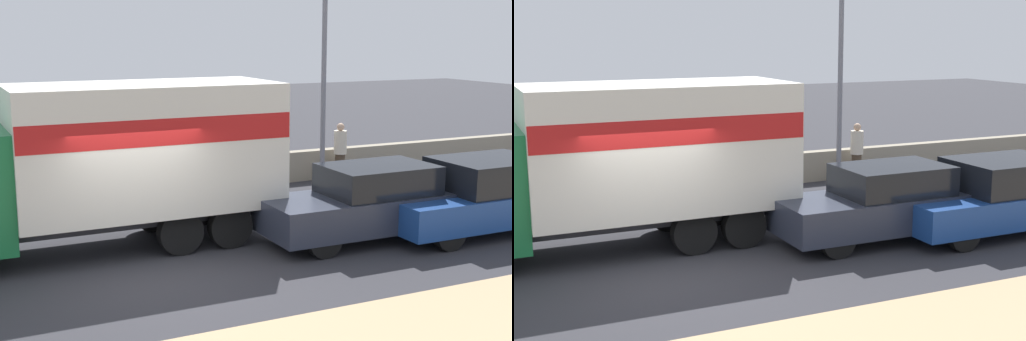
% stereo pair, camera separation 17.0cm
% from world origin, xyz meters
% --- Properties ---
extents(ground_plane, '(80.00, 80.00, 0.00)m').
position_xyz_m(ground_plane, '(0.00, 0.00, 0.00)').
color(ground_plane, '#2D2D33').
extents(stone_wall_backdrop, '(60.00, 0.35, 0.86)m').
position_xyz_m(stone_wall_backdrop, '(0.00, 6.09, 0.43)').
color(stone_wall_backdrop, gray).
rests_on(stone_wall_backdrop, ground_plane).
extents(street_lamp, '(0.56, 0.28, 5.96)m').
position_xyz_m(street_lamp, '(6.72, 5.41, 3.51)').
color(street_lamp, slate).
rests_on(street_lamp, ground_plane).
extents(box_truck, '(7.27, 2.45, 3.28)m').
position_xyz_m(box_truck, '(-0.18, 1.85, 1.89)').
color(box_truck, '#196B38').
rests_on(box_truck, ground_plane).
extents(car_hatchback, '(4.33, 1.70, 1.56)m').
position_xyz_m(car_hatchback, '(4.76, 0.25, 0.78)').
color(car_hatchback, '#282D3D').
rests_on(car_hatchback, ground_plane).
extents(car_sedan_second, '(4.52, 1.90, 1.59)m').
position_xyz_m(car_sedan_second, '(7.33, -0.30, 0.79)').
color(car_sedan_second, navy).
rests_on(car_sedan_second, ground_plane).
extents(pedestrian, '(0.37, 0.37, 1.70)m').
position_xyz_m(pedestrian, '(7.34, 5.47, 0.88)').
color(pedestrian, '#473828').
rests_on(pedestrian, ground_plane).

